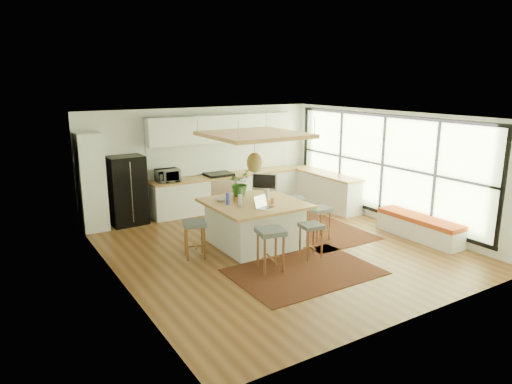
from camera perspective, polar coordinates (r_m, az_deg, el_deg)
floor at (r=9.71m, az=2.57°, el=-6.77°), size 7.00×7.00×0.00m
ceiling at (r=9.12m, az=2.76°, el=9.33°), size 7.00×7.00×0.00m
wall_back at (r=12.31m, az=-6.58°, el=4.08°), size 6.50×0.00×6.50m
wall_front at (r=6.83m, az=19.51°, el=-4.56°), size 6.50×0.00×6.50m
wall_left at (r=8.00m, az=-16.95°, el=-1.72°), size 0.00×7.00×7.00m
wall_right at (r=11.44m, az=16.25°, el=2.87°), size 0.00×7.00×7.00m
window_wall at (r=11.41m, az=16.17°, el=3.11°), size 0.10×6.20×2.60m
pantry at (r=11.14m, az=-19.68°, el=1.15°), size 0.55×0.60×2.25m
back_counter_base at (r=12.46m, az=-3.55°, el=-0.02°), size 4.20×0.60×0.88m
back_counter_top at (r=12.36m, az=-3.58°, el=2.05°), size 4.24×0.64×0.05m
backsplash at (r=12.53m, az=-4.26°, el=4.30°), size 4.20×0.02×0.80m
upper_cabinets at (r=12.29m, az=-3.98°, el=7.88°), size 4.20×0.34×0.70m
range at (r=12.33m, az=-4.58°, el=0.11°), size 0.76×0.62×1.00m
right_counter_base at (r=12.81m, az=8.41°, el=0.25°), size 0.60×2.50×0.88m
right_counter_top at (r=12.71m, az=8.48°, el=2.26°), size 0.64×2.54×0.05m
window_bench at (r=10.73m, az=19.51°, el=-4.14°), size 0.52×2.00×0.50m
ceiling_panel at (r=9.36m, az=-0.20°, el=5.45°), size 1.86×1.86×0.80m
rug_near at (r=8.55m, az=6.00°, el=-9.75°), size 2.60×1.80×0.01m
rug_right at (r=10.84m, az=7.35°, el=-4.62°), size 1.80×2.60×0.01m
fridge at (r=11.36m, az=-15.69°, el=0.65°), size 0.85×0.67×1.66m
island at (r=9.69m, az=-0.21°, el=-3.88°), size 1.85×1.85×0.93m
stool_near_left at (r=8.44m, az=1.79°, el=-7.42°), size 0.55×0.55×0.79m
stool_near_right at (r=9.10m, az=6.80°, el=-5.90°), size 0.45×0.45×0.68m
stool_right_front at (r=10.13m, az=7.81°, el=-3.87°), size 0.45×0.45×0.72m
stool_right_back at (r=10.71m, az=4.65°, el=-2.81°), size 0.55×0.55×0.77m
stool_left_side at (r=9.12m, az=-7.56°, el=-5.88°), size 0.54×0.54×0.73m
laptop at (r=9.06m, az=1.15°, el=-1.30°), size 0.45×0.47×0.26m
monitor at (r=9.95m, az=1.04°, el=0.92°), size 0.51×0.54×0.51m
microwave at (r=11.63m, az=-10.87°, el=2.19°), size 0.58×0.33×0.39m
island_plant at (r=10.01m, az=-2.10°, el=0.80°), size 0.78×0.78×0.45m
island_bowl at (r=9.65m, az=-4.41°, el=-0.96°), size 0.26×0.26×0.05m
island_bottle_0 at (r=9.36m, az=-3.41°, el=-0.98°), size 0.07×0.07×0.19m
island_bottle_1 at (r=9.22m, az=-1.85°, el=-1.20°), size 0.07×0.07×0.19m
island_bottle_2 at (r=9.42m, az=2.03°, el=-0.86°), size 0.07×0.07×0.19m
island_bottle_3 at (r=9.76m, az=1.38°, el=-0.34°), size 0.07×0.07×0.19m
island_bottle_4 at (r=9.65m, az=-2.01°, el=-0.51°), size 0.07×0.07×0.19m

